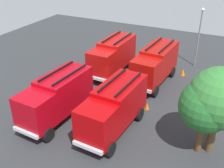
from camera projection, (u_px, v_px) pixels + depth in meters
ground_plane at (112, 97)px, 26.19m from camera, size 47.72×47.72×0.00m
fire_truck_0 at (113, 55)px, 29.81m from camera, size 7.26×2.91×3.88m
fire_truck_1 at (57, 96)px, 22.10m from camera, size 7.34×3.11×3.88m
fire_truck_2 at (155, 63)px, 27.82m from camera, size 7.34×3.14×3.88m
fire_truck_3 at (114, 107)px, 20.70m from camera, size 7.32×3.07×3.88m
firefighter_0 at (60, 79)px, 27.16m from camera, size 0.48×0.41×1.83m
firefighter_1 at (152, 56)px, 32.60m from camera, size 0.28×0.43×1.72m
firefighter_2 at (88, 61)px, 31.43m from camera, size 0.47×0.34×1.65m
tree_0 at (219, 99)px, 17.59m from camera, size 4.15×4.15×6.43m
tree_1 at (206, 107)px, 17.86m from camera, size 3.57×3.57×5.54m
traffic_cone_0 at (87, 123)px, 22.03m from camera, size 0.39×0.39×0.55m
traffic_cone_1 at (183, 72)px, 30.15m from camera, size 0.51×0.51×0.72m
traffic_cone_2 at (147, 106)px, 24.23m from camera, size 0.43×0.43×0.62m
lamppost at (199, 33)px, 30.70m from camera, size 0.36×0.36×6.78m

